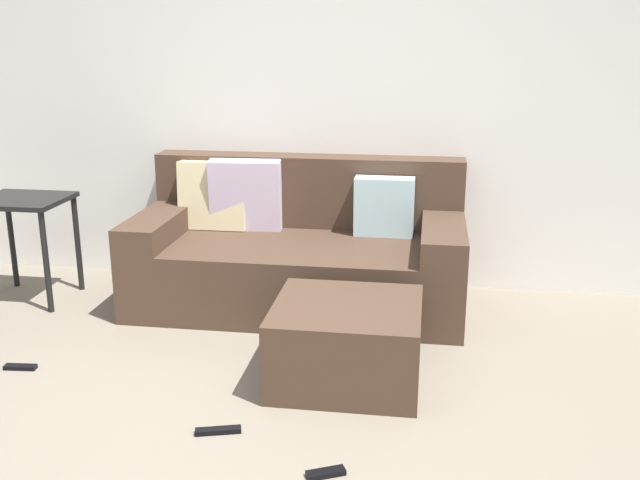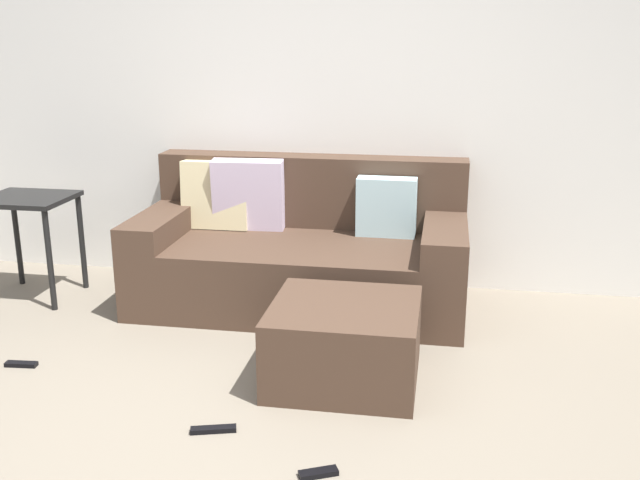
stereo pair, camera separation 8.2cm
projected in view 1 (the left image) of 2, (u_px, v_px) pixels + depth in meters
The scene contains 8 objects.
ground_plane at pixel (227, 471), 2.87m from camera, with size 7.93×7.93×0.00m, color slate.
wall_back at pixel (318, 71), 4.72m from camera, with size 6.10×0.10×2.80m, color silver.
couch_sectional at pixel (299, 251), 4.58m from camera, with size 2.00×0.98×0.88m.
ottoman at pixel (347, 342), 3.57m from camera, with size 0.71×0.68×0.39m, color #473326.
side_table at pixel (24, 216), 4.56m from camera, with size 0.52×0.47×0.66m.
remote_near_ottoman at pixel (326, 473), 2.83m from camera, with size 0.15×0.05×0.02m, color black.
remote_by_storage_bin at pixel (218, 431), 3.13m from camera, with size 0.20×0.04×0.02m, color black.
remote_under_side_table at pixel (20, 367), 3.72m from camera, with size 0.16×0.05×0.02m, color black.
Camera 1 is at (0.74, -2.42, 1.67)m, focal length 41.13 mm.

